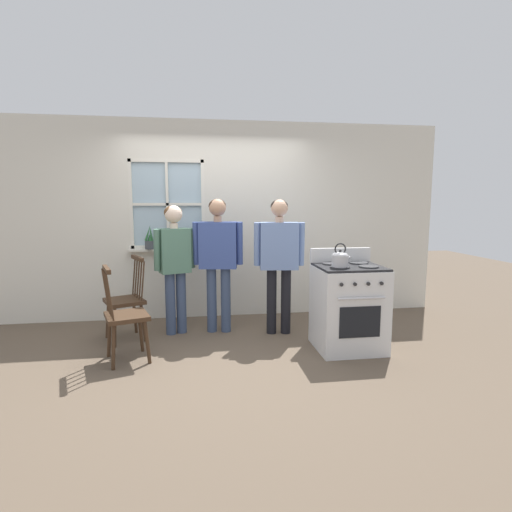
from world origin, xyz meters
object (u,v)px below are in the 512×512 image
(chair_near_wall, at_px, (126,301))
(person_teen_center, at_px, (218,252))
(stove, at_px, (348,306))
(potted_plant, at_px, (150,242))
(chair_by_window, at_px, (125,317))
(kettle, at_px, (340,259))
(person_adult_right, at_px, (279,253))
(person_elderly_left, at_px, (175,257))

(chair_near_wall, height_order, person_teen_center, person_teen_center)
(person_teen_center, bearing_deg, stove, -22.04)
(chair_near_wall, bearing_deg, potted_plant, 141.09)
(chair_by_window, xyz_separation_m, kettle, (2.20, -0.13, 0.57))
(chair_near_wall, bearing_deg, kettle, 46.79)
(chair_near_wall, relative_size, kettle, 3.95)
(stove, xyz_separation_m, kettle, (-0.16, -0.13, 0.55))
(chair_near_wall, relative_size, potted_plant, 3.01)
(potted_plant, bearing_deg, kettle, -36.62)
(person_teen_center, xyz_separation_m, person_adult_right, (0.72, -0.17, -0.01))
(chair_by_window, xyz_separation_m, chair_near_wall, (-0.09, 0.66, 0.00))
(chair_near_wall, xyz_separation_m, potted_plant, (0.20, 0.77, 0.62))
(person_teen_center, xyz_separation_m, potted_plant, (-0.88, 0.63, 0.07))
(person_elderly_left, xyz_separation_m, person_adult_right, (1.25, -0.18, 0.05))
(person_adult_right, height_order, stove, person_adult_right)
(potted_plant, bearing_deg, person_adult_right, -26.64)
(chair_near_wall, distance_m, kettle, 2.49)
(potted_plant, bearing_deg, person_teen_center, -35.68)
(person_teen_center, distance_m, stove, 1.67)
(chair_near_wall, bearing_deg, person_teen_center, 72.79)
(chair_by_window, relative_size, chair_near_wall, 1.00)
(person_adult_right, relative_size, kettle, 6.62)
(person_teen_center, height_order, stove, person_teen_center)
(person_elderly_left, bearing_deg, kettle, -47.66)
(person_elderly_left, bearing_deg, stove, -42.35)
(person_teen_center, distance_m, person_adult_right, 0.74)
(person_elderly_left, xyz_separation_m, potted_plant, (-0.36, 0.63, 0.13))
(person_teen_center, height_order, kettle, person_teen_center)
(chair_by_window, relative_size, kettle, 3.95)
(chair_by_window, xyz_separation_m, person_adult_right, (1.71, 0.62, 0.54))
(chair_by_window, distance_m, chair_near_wall, 0.66)
(chair_near_wall, height_order, potted_plant, potted_plant)
(chair_by_window, relative_size, person_adult_right, 0.60)
(chair_by_window, distance_m, person_adult_right, 1.90)
(chair_by_window, relative_size, person_teen_center, 0.59)
(person_adult_right, xyz_separation_m, kettle, (0.49, -0.75, 0.02))
(potted_plant, bearing_deg, chair_near_wall, -104.72)
(chair_near_wall, xyz_separation_m, person_elderly_left, (0.56, 0.14, 0.49))
(chair_by_window, relative_size, person_elderly_left, 0.62)
(chair_near_wall, distance_m, stove, 2.54)
(stove, distance_m, kettle, 0.59)
(person_elderly_left, relative_size, person_adult_right, 0.96)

